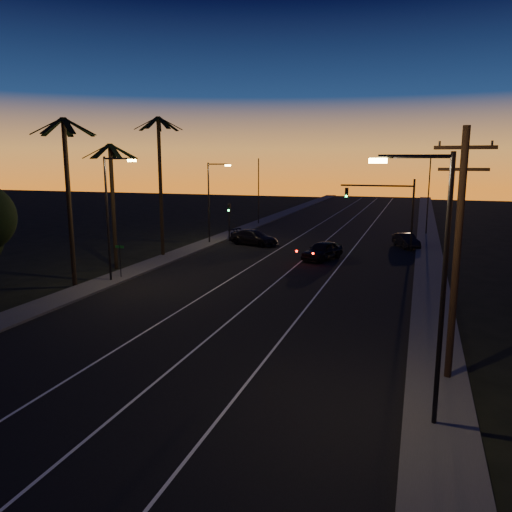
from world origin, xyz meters
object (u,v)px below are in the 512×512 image
(lead_car, at_px, (322,251))
(cross_car, at_px, (254,237))
(utility_pole, at_px, (457,251))
(signal_mast, at_px, (388,202))
(right_car, at_px, (406,241))

(lead_car, relative_size, cross_car, 0.97)
(utility_pole, distance_m, lead_car, 25.30)
(signal_mast, bearing_deg, cross_car, -174.15)
(signal_mast, height_order, lead_car, signal_mast)
(utility_pole, xyz_separation_m, signal_mast, (-4.46, 29.99, -0.53))
(lead_car, height_order, cross_car, lead_car)
(right_car, bearing_deg, utility_pole, -85.37)
(signal_mast, height_order, cross_car, signal_mast)
(right_car, bearing_deg, cross_car, -167.14)
(utility_pole, relative_size, signal_mast, 1.41)
(lead_car, xyz_separation_m, cross_car, (-8.29, 5.61, -0.04))
(signal_mast, relative_size, right_car, 1.60)
(right_car, bearing_deg, lead_car, -127.26)
(cross_car, bearing_deg, utility_pole, -58.13)
(signal_mast, xyz_separation_m, right_car, (1.86, 2.10, -4.08))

